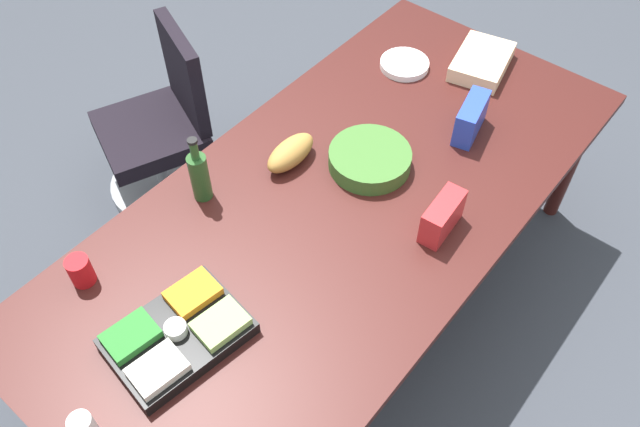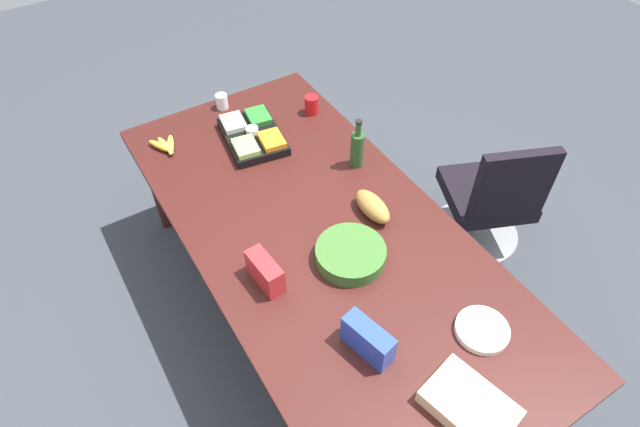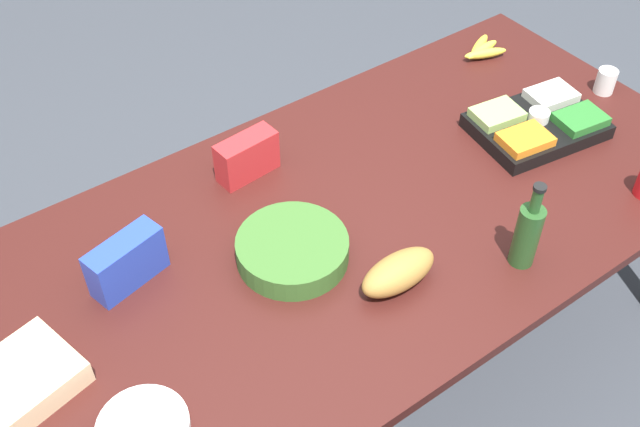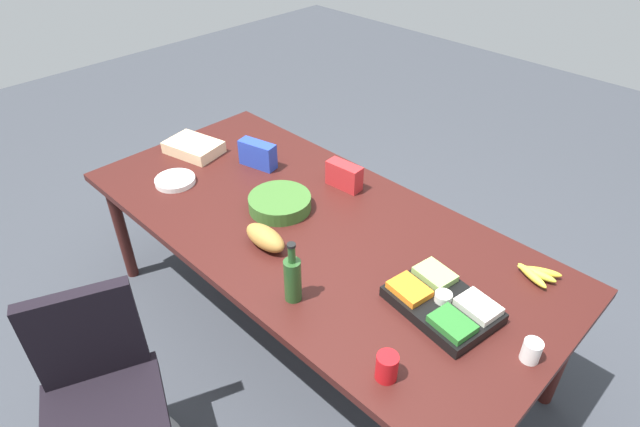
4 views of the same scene
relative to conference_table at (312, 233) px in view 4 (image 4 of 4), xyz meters
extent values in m
plane|color=#373A42|center=(0.00, 0.00, -0.70)|extent=(10.00, 10.00, 0.00)
cube|color=#3B1612|center=(0.00, 0.00, 0.04)|extent=(2.51, 1.18, 0.04)
cylinder|color=#3B1612|center=(-1.17, -0.50, -0.34)|extent=(0.07, 0.07, 0.72)
cylinder|color=#3B1612|center=(-1.17, 0.50, -0.34)|extent=(0.07, 0.07, 0.72)
cylinder|color=#3B1612|center=(1.17, 0.50, -0.34)|extent=(0.07, 0.07, 0.72)
cube|color=black|center=(0.00, -1.18, -0.31)|extent=(0.63, 0.63, 0.09)
cube|color=black|center=(-0.20, -1.10, -0.03)|extent=(0.22, 0.42, 0.46)
cylinder|color=red|center=(0.83, -0.45, 0.12)|extent=(0.10, 0.10, 0.11)
cylinder|color=#386528|center=(-0.21, -0.02, 0.10)|extent=(0.41, 0.41, 0.07)
cylinder|color=white|center=(1.16, -0.02, 0.11)|extent=(0.09, 0.09, 0.09)
ellipsoid|color=#A37435|center=(-0.03, -0.27, 0.11)|extent=(0.24, 0.11, 0.10)
cube|color=beige|center=(-1.02, 0.00, 0.10)|extent=(0.36, 0.29, 0.07)
cube|color=black|center=(0.79, -0.03, 0.09)|extent=(0.46, 0.36, 0.05)
cube|color=orange|center=(0.66, -0.09, 0.13)|extent=(0.18, 0.14, 0.03)
cube|color=#296F2A|center=(0.89, -0.12, 0.13)|extent=(0.18, 0.14, 0.03)
cube|color=#95BC63|center=(0.68, 0.06, 0.13)|extent=(0.18, 0.14, 0.03)
cube|color=silver|center=(0.91, 0.02, 0.13)|extent=(0.18, 0.14, 0.03)
cylinder|color=white|center=(0.79, -0.03, 0.13)|extent=(0.08, 0.08, 0.04)
ellipsoid|color=yellow|center=(0.96, 0.39, 0.09)|extent=(0.17, 0.09, 0.04)
ellipsoid|color=#D6D83C|center=(0.97, 0.41, 0.09)|extent=(0.17, 0.06, 0.04)
ellipsoid|color=yellow|center=(0.98, 0.44, 0.09)|extent=(0.17, 0.11, 0.04)
cube|color=#2641B6|center=(-0.62, 0.17, 0.14)|extent=(0.23, 0.13, 0.15)
cylinder|color=white|center=(-0.81, -0.27, 0.08)|extent=(0.26, 0.26, 0.03)
cylinder|color=#254D22|center=(0.31, -0.41, 0.16)|extent=(0.09, 0.09, 0.20)
cylinder|color=#254D22|center=(0.31, -0.41, 0.30)|extent=(0.04, 0.04, 0.08)
cylinder|color=black|center=(0.31, -0.41, 0.34)|extent=(0.04, 0.04, 0.01)
cube|color=red|center=(-0.12, 0.36, 0.13)|extent=(0.21, 0.10, 0.14)
camera|label=1|loc=(1.27, 0.94, 1.90)|focal=36.23mm
camera|label=2|loc=(-1.41, 0.88, 1.98)|focal=29.82mm
camera|label=3|loc=(-1.01, -1.26, 1.70)|focal=42.99mm
camera|label=4|loc=(1.50, -1.45, 1.64)|focal=29.61mm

